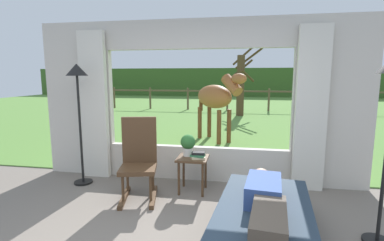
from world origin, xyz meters
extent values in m
cube|color=beige|center=(-2.02, 2.26, 1.27)|extent=(1.15, 0.12, 2.55)
cube|color=beige|center=(2.02, 2.26, 1.27)|extent=(1.15, 0.12, 2.55)
cube|color=beige|center=(0.00, 2.26, 0.28)|extent=(2.90, 0.12, 0.55)
cube|color=beige|center=(0.00, 2.26, 2.33)|extent=(2.90, 0.12, 0.45)
cube|color=silver|center=(-1.69, 2.12, 1.20)|extent=(0.44, 0.10, 2.40)
cube|color=silver|center=(1.69, 2.12, 1.20)|extent=(0.44, 0.10, 2.40)
cube|color=#568438|center=(0.00, 13.16, 0.01)|extent=(36.00, 21.68, 0.02)
cube|color=#395C25|center=(0.00, 23.00, 1.20)|extent=(36.00, 2.00, 2.40)
cube|color=black|center=(0.94, 0.51, 0.12)|extent=(1.00, 1.65, 0.24)
cube|color=#233342|center=(0.94, 0.51, 0.33)|extent=(1.09, 1.79, 0.18)
cube|color=#334C8C|center=(0.94, 0.66, 0.53)|extent=(0.41, 0.64, 0.22)
cube|color=#4C4238|center=(0.94, 0.06, 0.51)|extent=(0.36, 0.71, 0.18)
sphere|color=tan|center=(0.94, 1.04, 0.53)|extent=(0.20, 0.20, 0.20)
cube|color=#4C331E|center=(-0.66, 1.34, 0.44)|extent=(0.57, 0.57, 0.06)
cube|color=#4C331E|center=(-0.71, 1.55, 0.78)|extent=(0.48, 0.17, 0.68)
cube|color=#4C331E|center=(-0.86, 1.30, 0.03)|extent=(0.21, 0.68, 0.06)
cube|color=#4C331E|center=(-0.47, 1.39, 0.03)|extent=(0.21, 0.68, 0.06)
cylinder|color=#4C331E|center=(-0.80, 1.13, 0.24)|extent=(0.04, 0.04, 0.38)
cylinder|color=#4C331E|center=(-0.45, 1.21, 0.24)|extent=(0.04, 0.04, 0.38)
cylinder|color=#4C331E|center=(-0.88, 1.48, 0.24)|extent=(0.04, 0.04, 0.38)
cylinder|color=#4C331E|center=(-0.53, 1.56, 0.24)|extent=(0.04, 0.04, 0.38)
cube|color=#4C331E|center=(0.02, 1.74, 0.51)|extent=(0.44, 0.44, 0.03)
cylinder|color=#4C331E|center=(-0.15, 1.57, 0.24)|extent=(0.04, 0.04, 0.49)
cylinder|color=#4C331E|center=(0.19, 1.57, 0.24)|extent=(0.04, 0.04, 0.49)
cylinder|color=#4C331E|center=(-0.15, 1.91, 0.24)|extent=(0.04, 0.04, 0.49)
cylinder|color=#4C331E|center=(0.19, 1.91, 0.24)|extent=(0.04, 0.04, 0.49)
cylinder|color=silver|center=(-0.06, 1.80, 0.58)|extent=(0.14, 0.14, 0.12)
sphere|color=#2D6B2D|center=(-0.06, 1.80, 0.73)|extent=(0.22, 0.22, 0.22)
cube|color=beige|center=(0.12, 1.68, 0.54)|extent=(0.20, 0.15, 0.03)
cube|color=#337247|center=(0.10, 1.68, 0.57)|extent=(0.21, 0.17, 0.03)
cube|color=black|center=(0.11, 1.68, 0.60)|extent=(0.19, 0.12, 0.04)
cylinder|color=black|center=(-1.75, 1.77, 0.01)|extent=(0.28, 0.28, 0.03)
cylinder|color=black|center=(-1.75, 1.77, 0.85)|extent=(0.04, 0.04, 1.69)
cone|color=black|center=(-1.75, 1.77, 1.78)|extent=(0.32, 0.32, 0.18)
cylinder|color=black|center=(2.10, 0.77, 0.01)|extent=(0.28, 0.28, 0.03)
ellipsoid|color=brown|center=(0.00, 5.12, 1.17)|extent=(1.25, 1.29, 0.60)
cylinder|color=brown|center=(0.46, 4.62, 1.48)|extent=(0.60, 0.62, 0.53)
ellipsoid|color=brown|center=(0.62, 4.45, 1.63)|extent=(0.47, 0.49, 0.24)
cube|color=#593319|center=(0.41, 4.68, 1.51)|extent=(0.35, 0.37, 0.32)
cylinder|color=#593319|center=(-0.41, 5.56, 1.02)|extent=(0.14, 0.14, 0.55)
cylinder|color=#593319|center=(0.40, 4.92, 0.45)|extent=(0.11, 0.11, 0.85)
cylinder|color=#593319|center=(0.17, 4.70, 0.45)|extent=(0.11, 0.11, 0.85)
cylinder|color=#593319|center=(-0.17, 5.54, 0.45)|extent=(0.11, 0.11, 0.85)
cylinder|color=#593319|center=(-0.40, 5.32, 0.45)|extent=(0.11, 0.11, 0.85)
cylinder|color=#4C3823|center=(0.63, 10.13, 1.30)|extent=(0.32, 0.32, 2.55)
cylinder|color=#47331E|center=(0.84, 10.63, 2.69)|extent=(1.19, 0.56, 1.03)
cylinder|color=#47331E|center=(0.65, 10.56, 2.00)|extent=(0.99, 0.12, 0.87)
cylinder|color=#47331E|center=(0.92, 9.94, 1.71)|extent=(0.59, 0.82, 0.54)
cylinder|color=#47331E|center=(0.95, 10.57, 2.46)|extent=(1.17, 0.89, 0.87)
cylinder|color=brown|center=(-8.00, 12.01, 0.57)|extent=(0.10, 0.10, 1.10)
cylinder|color=brown|center=(-6.00, 12.01, 0.57)|extent=(0.10, 0.10, 1.10)
cylinder|color=brown|center=(-4.00, 12.01, 0.57)|extent=(0.10, 0.10, 1.10)
cylinder|color=brown|center=(-2.00, 12.01, 0.57)|extent=(0.10, 0.10, 1.10)
cylinder|color=brown|center=(0.00, 12.01, 0.57)|extent=(0.10, 0.10, 1.10)
cylinder|color=brown|center=(2.00, 12.01, 0.57)|extent=(0.10, 0.10, 1.10)
cylinder|color=brown|center=(4.00, 12.01, 0.57)|extent=(0.10, 0.10, 1.10)
cylinder|color=brown|center=(6.00, 12.01, 0.57)|extent=(0.10, 0.10, 1.10)
cube|color=brown|center=(0.00, 12.01, 0.97)|extent=(16.00, 0.06, 0.08)
camera|label=1|loc=(0.70, -2.19, 1.67)|focal=26.58mm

